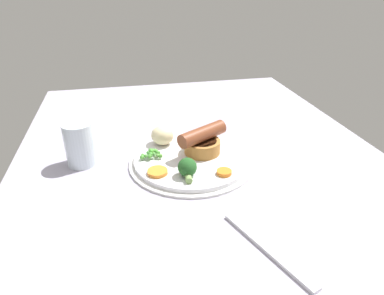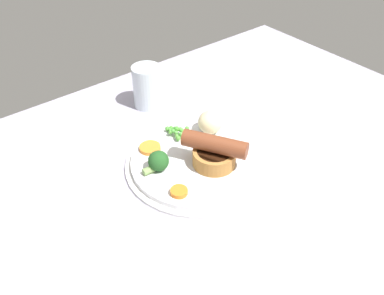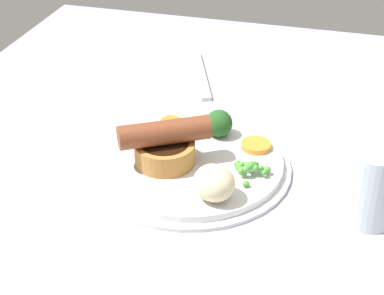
% 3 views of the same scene
% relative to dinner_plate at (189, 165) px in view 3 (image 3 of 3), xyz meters
% --- Properties ---
extents(dining_table, '(1.10, 0.80, 0.03)m').
position_rel_dinner_plate_xyz_m(dining_table, '(0.02, -0.03, -0.02)').
color(dining_table, '#9E99AD').
rests_on(dining_table, ground).
extents(dinner_plate, '(0.26, 0.26, 0.01)m').
position_rel_dinner_plate_xyz_m(dinner_plate, '(0.00, 0.00, 0.00)').
color(dinner_plate, silver).
rests_on(dinner_plate, dining_table).
extents(sausage_pudding, '(0.08, 0.11, 0.06)m').
position_rel_dinner_plate_xyz_m(sausage_pudding, '(0.02, -0.03, 0.03)').
color(sausage_pudding, '#AD7538').
rests_on(sausage_pudding, dinner_plate).
extents(pea_pile, '(0.05, 0.05, 0.02)m').
position_rel_dinner_plate_xyz_m(pea_pile, '(0.01, 0.08, 0.02)').
color(pea_pile, '#4E9437').
rests_on(pea_pile, dinner_plate).
extents(broccoli_floret_near, '(0.05, 0.04, 0.04)m').
position_rel_dinner_plate_xyz_m(broccoli_floret_near, '(-0.07, 0.02, 0.03)').
color(broccoli_floret_near, '#235623').
rests_on(broccoli_floret_near, dinner_plate).
extents(potato_chunk_0, '(0.07, 0.07, 0.04)m').
position_rel_dinner_plate_xyz_m(potato_chunk_0, '(0.07, 0.05, 0.03)').
color(potato_chunk_0, beige).
rests_on(potato_chunk_0, dinner_plate).
extents(carrot_slice_2, '(0.05, 0.05, 0.01)m').
position_rel_dinner_plate_xyz_m(carrot_slice_2, '(-0.05, 0.08, 0.01)').
color(carrot_slice_2, orange).
rests_on(carrot_slice_2, dinner_plate).
extents(carrot_slice_3, '(0.04, 0.04, 0.01)m').
position_rel_dinner_plate_xyz_m(carrot_slice_3, '(-0.08, -0.05, 0.01)').
color(carrot_slice_3, orange).
rests_on(carrot_slice_3, dinner_plate).
extents(fork, '(0.17, 0.08, 0.01)m').
position_rel_dinner_plate_xyz_m(fork, '(-0.27, -0.06, -0.00)').
color(fork, silver).
rests_on(fork, dining_table).
extents(drinking_glass, '(0.06, 0.06, 0.09)m').
position_rel_dinner_plate_xyz_m(drinking_glass, '(0.04, 0.22, 0.04)').
color(drinking_glass, silver).
rests_on(drinking_glass, dining_table).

